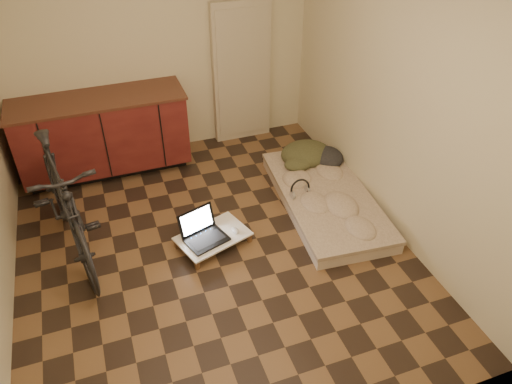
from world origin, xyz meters
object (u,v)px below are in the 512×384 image
object	(u,v)px
lap_desk	(213,237)
laptop	(203,233)
bicycle	(63,197)
futon	(325,199)

from	to	relation	value
lap_desk	laptop	world-z (taller)	laptop
bicycle	lap_desk	size ratio (longest dim) A/B	2.48
futon	lap_desk	size ratio (longest dim) A/B	2.49
bicycle	laptop	xyz separation A→B (m)	(1.14, -0.38, -0.44)
lap_desk	laptop	xyz separation A→B (m)	(-0.09, 0.00, 0.07)
futon	lap_desk	xyz separation A→B (m)	(-1.28, -0.20, 0.02)
bicycle	lap_desk	bearing A→B (deg)	-27.16
bicycle	laptop	distance (m)	1.28
bicycle	lap_desk	xyz separation A→B (m)	(1.22, -0.38, -0.51)
bicycle	futon	xyz separation A→B (m)	(2.50, -0.18, -0.52)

